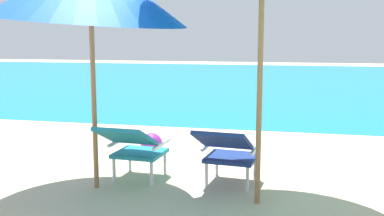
{
  "coord_description": "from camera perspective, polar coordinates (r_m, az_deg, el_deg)",
  "views": [
    {
      "loc": [
        1.14,
        -4.47,
        1.57
      ],
      "look_at": [
        0.0,
        0.61,
        0.75
      ],
      "focal_mm": 42.59,
      "sensor_mm": 36.0,
      "label": 1
    }
  ],
  "objects": [
    {
      "name": "ground_plane",
      "position": [
        8.68,
        4.9,
        -1.5
      ],
      "size": [
        40.0,
        40.0,
        0.0
      ],
      "primitive_type": "plane",
      "color": "#CCB78E"
    },
    {
      "name": "lounge_chair_right",
      "position": [
        4.74,
        4.5,
        -5.29
      ],
      "size": [
        0.62,
        0.92,
        0.68
      ],
      "color": "navy",
      "rests_on": "ground_plane"
    },
    {
      "name": "lounge_chair_left",
      "position": [
        4.96,
        -7.35,
        -4.72
      ],
      "size": [
        0.59,
        0.91,
        0.68
      ],
      "color": "teal",
      "rests_on": "ground_plane"
    },
    {
      "name": "beach_ball",
      "position": [
        6.13,
        -5.09,
        -4.49
      ],
      "size": [
        0.3,
        0.3,
        0.3
      ],
      "primitive_type": "sphere",
      "color": "purple",
      "rests_on": "ground_plane"
    },
    {
      "name": "ocean_band",
      "position": [
        16.67,
        8.69,
        3.45
      ],
      "size": [
        40.0,
        18.0,
        0.01
      ],
      "primitive_type": "cube",
      "color": "teal",
      "rests_on": "ground_plane"
    }
  ]
}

